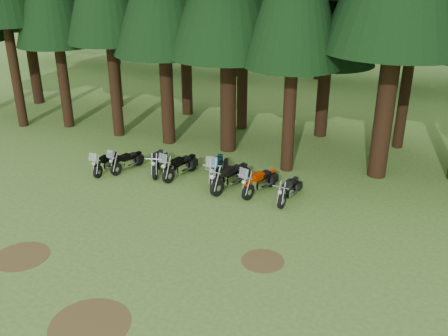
{
  "coord_description": "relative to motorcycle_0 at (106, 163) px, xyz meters",
  "views": [
    {
      "loc": [
        8.04,
        -12.68,
        9.13
      ],
      "look_at": [
        1.5,
        5.0,
        1.0
      ],
      "focal_mm": 40.0,
      "sensor_mm": 36.0,
      "label": 1
    }
  ],
  "objects": [
    {
      "name": "ground",
      "position": [
        4.16,
        -4.91,
        -0.42
      ],
      "size": [
        120.0,
        120.0,
        0.0
      ],
      "primitive_type": "plane",
      "color": "#436C28",
      "rests_on": "ground"
    },
    {
      "name": "decid_2",
      "position": [
        -6.28,
        19.86,
        4.53
      ],
      "size": [
        6.72,
        6.53,
        8.4
      ],
      "color": "#311D10",
      "rests_on": "ground"
    },
    {
      "name": "decid_3",
      "position": [
        -0.56,
        20.22,
        4.09
      ],
      "size": [
        6.12,
        5.95,
        7.65
      ],
      "color": "#311D10",
      "rests_on": "ground"
    },
    {
      "name": "decid_4",
      "position": [
        5.74,
        21.41,
        3.95
      ],
      "size": [
        5.93,
        5.76,
        7.41
      ],
      "color": "#311D10",
      "rests_on": "ground"
    },
    {
      "name": "dirt_patch_0",
      "position": [
        1.16,
        -6.91,
        -0.42
      ],
      "size": [
        1.8,
        1.8,
        0.01
      ],
      "primitive_type": "cylinder",
      "color": "#4C3D1E",
      "rests_on": "ground"
    },
    {
      "name": "dirt_patch_1",
      "position": [
        8.66,
        -4.41,
        -0.42
      ],
      "size": [
        1.4,
        1.4,
        0.01
      ],
      "primitive_type": "cylinder",
      "color": "#4C3D1E",
      "rests_on": "ground"
    },
    {
      "name": "dirt_patch_2",
      "position": [
        5.16,
        -8.91,
        -0.42
      ],
      "size": [
        2.2,
        2.2,
        0.01
      ],
      "primitive_type": "cylinder",
      "color": "#4C3D1E",
      "rests_on": "ground"
    },
    {
      "name": "motorcycle_0",
      "position": [
        0.0,
        0.0,
        0.0
      ],
      "size": [
        0.37,
        1.99,
        1.26
      ],
      "rotation": [
        0.0,
        0.0,
        0.01
      ],
      "color": "black",
      "rests_on": "ground"
    },
    {
      "name": "motorcycle_1",
      "position": [
        0.81,
        0.49,
        0.0
      ],
      "size": [
        0.81,
        2.0,
        1.27
      ],
      "rotation": [
        0.0,
        0.0,
        -0.29
      ],
      "color": "black",
      "rests_on": "ground"
    },
    {
      "name": "motorcycle_2",
      "position": [
        2.21,
        0.8,
        0.04
      ],
      "size": [
        0.8,
        2.14,
        0.9
      ],
      "rotation": [
        0.0,
        0.0,
        0.31
      ],
      "color": "black",
      "rests_on": "ground"
    },
    {
      "name": "motorcycle_3",
      "position": [
        3.38,
        0.67,
        0.06
      ],
      "size": [
        0.9,
        2.28,
        1.45
      ],
      "rotation": [
        0.0,
        0.0,
        -0.28
      ],
      "color": "black",
      "rests_on": "ground"
    },
    {
      "name": "motorcycle_4",
      "position": [
        5.03,
        0.86,
        0.11
      ],
      "size": [
        0.79,
        2.52,
        1.58
      ],
      "rotation": [
        0.0,
        0.0,
        0.2
      ],
      "color": "black",
      "rests_on": "ground"
    },
    {
      "name": "motorcycle_5",
      "position": [
        5.87,
        0.29,
        0.09
      ],
      "size": [
        0.95,
        2.38,
        1.0
      ],
      "rotation": [
        0.0,
        0.0,
        -0.33
      ],
      "color": "black",
      "rests_on": "ground"
    },
    {
      "name": "motorcycle_6",
      "position": [
        7.14,
        0.32,
        0.07
      ],
      "size": [
        1.06,
        2.28,
        1.47
      ],
      "rotation": [
        0.0,
        0.0,
        -0.35
      ],
      "color": "black",
      "rests_on": "ground"
    },
    {
      "name": "motorcycle_7",
      "position": [
        8.41,
        0.06,
        0.01
      ],
      "size": [
        0.4,
        2.08,
        0.85
      ],
      "rotation": [
        0.0,
        0.0,
        -0.13
      ],
      "color": "black",
      "rests_on": "ground"
    }
  ]
}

